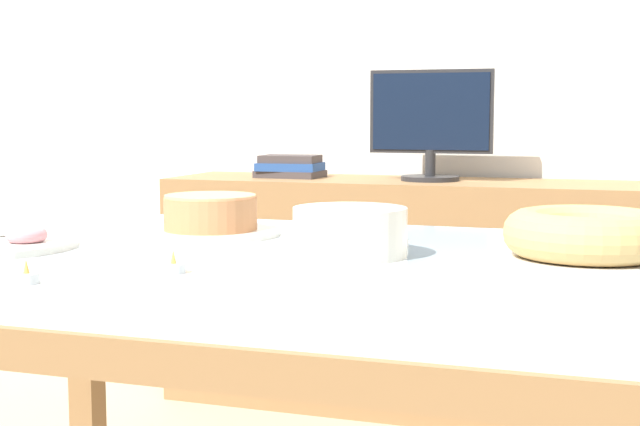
# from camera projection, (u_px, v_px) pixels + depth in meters

# --- Properties ---
(wall_back) EXTENTS (8.00, 0.10, 2.60)m
(wall_back) POSITION_uv_depth(u_px,v_px,m) (464.00, 40.00, 3.27)
(wall_back) COLOR white
(wall_back) RESTS_ON ground
(dining_table) EXTENTS (1.67, 1.05, 0.77)m
(dining_table) POSITION_uv_depth(u_px,v_px,m) (303.00, 301.00, 1.65)
(dining_table) COLOR silver
(dining_table) RESTS_ON ground
(sideboard) EXTENTS (1.96, 0.44, 0.80)m
(sideboard) POSITION_uv_depth(u_px,v_px,m) (445.00, 296.00, 3.08)
(sideboard) COLOR olive
(sideboard) RESTS_ON ground
(computer_monitor) EXTENTS (0.42, 0.20, 0.38)m
(computer_monitor) POSITION_uv_depth(u_px,v_px,m) (431.00, 125.00, 3.04)
(computer_monitor) COLOR #262628
(computer_monitor) RESTS_ON sideboard
(book_stack) EXTENTS (0.24, 0.17, 0.08)m
(book_stack) POSITION_uv_depth(u_px,v_px,m) (290.00, 167.00, 3.21)
(book_stack) COLOR #3F3838
(book_stack) RESTS_ON sideboard
(cake_chocolate_round) EXTENTS (0.30, 0.30, 0.09)m
(cake_chocolate_round) POSITION_uv_depth(u_px,v_px,m) (211.00, 217.00, 1.92)
(cake_chocolate_round) COLOR silver
(cake_chocolate_round) RESTS_ON dining_table
(cake_golden_bundt) EXTENTS (0.29, 0.29, 0.09)m
(cake_golden_bundt) POSITION_uv_depth(u_px,v_px,m) (587.00, 237.00, 1.55)
(cake_golden_bundt) COLOR silver
(cake_golden_bundt) RESTS_ON dining_table
(plate_stack) EXTENTS (0.21, 0.21, 0.09)m
(plate_stack) POSITION_uv_depth(u_px,v_px,m) (350.00, 232.00, 1.63)
(plate_stack) COLOR silver
(plate_stack) RESTS_ON dining_table
(tealight_near_cakes) EXTENTS (0.04, 0.04, 0.04)m
(tealight_near_cakes) POSITION_uv_depth(u_px,v_px,m) (27.00, 277.00, 1.37)
(tealight_near_cakes) COLOR silver
(tealight_near_cakes) RESTS_ON dining_table
(tealight_left_edge) EXTENTS (0.04, 0.04, 0.04)m
(tealight_left_edge) POSITION_uv_depth(u_px,v_px,m) (173.00, 267.00, 1.46)
(tealight_left_edge) COLOR silver
(tealight_left_edge) RESTS_ON dining_table
(tealight_centre) EXTENTS (0.04, 0.04, 0.04)m
(tealight_centre) POSITION_uv_depth(u_px,v_px,m) (398.00, 241.00, 1.75)
(tealight_centre) COLOR silver
(tealight_centre) RESTS_ON dining_table
(tealight_right_edge) EXTENTS (0.04, 0.04, 0.04)m
(tealight_right_edge) POSITION_uv_depth(u_px,v_px,m) (168.00, 217.00, 2.17)
(tealight_right_edge) COLOR silver
(tealight_right_edge) RESTS_ON dining_table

